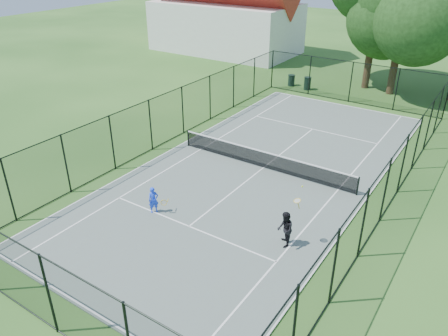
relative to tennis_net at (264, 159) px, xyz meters
The scene contains 11 objects.
ground 0.58m from the tennis_net, ahead, with size 120.00×120.00×0.00m, color #234D1A.
tennis_court 0.55m from the tennis_net, ahead, with size 11.00×24.00×0.06m, color slate.
tennis_net is the anchor object (origin of this frame).
fence 0.92m from the tennis_net, ahead, with size 13.10×26.10×3.00m.
tree_near_left 18.10m from the tennis_net, 90.34° to the left, with size 7.73×7.73×10.08m.
tree_near_mid 17.49m from the tennis_net, 83.10° to the left, with size 6.61×6.61×8.64m.
building 28.14m from the tennis_net, 127.69° to the left, with size 15.30×8.15×11.87m.
trash_bin_left 15.33m from the tennis_net, 110.53° to the left, with size 0.58×0.58×0.90m.
trash_bin_right 14.58m from the tennis_net, 105.19° to the left, with size 0.58×0.58×1.02m.
player_blue 6.65m from the tennis_net, 107.08° to the right, with size 0.83×0.53×1.21m.
player_black 6.59m from the tennis_net, 53.93° to the right, with size 0.86×0.97×2.57m.
Camera 1 is at (9.58, -18.13, 10.69)m, focal length 35.00 mm.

